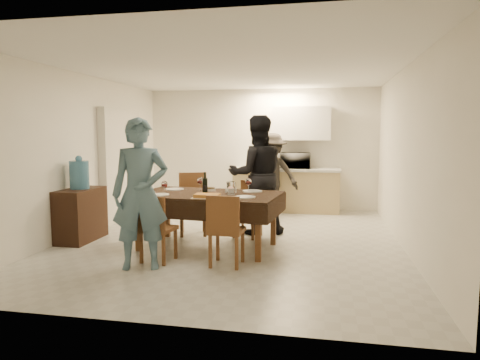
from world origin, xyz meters
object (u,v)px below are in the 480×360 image
(water_jug, at_px, (79,175))
(console, at_px, (81,215))
(person_near, at_px, (140,194))
(dining_table, at_px, (208,196))
(microwave, at_px, (295,161))
(savoury_tart, at_px, (207,196))
(wine_bottle, at_px, (205,182))
(person_kitchen, at_px, (271,174))
(water_pitcher, at_px, (231,188))
(person_far, at_px, (257,175))

(water_jug, bearing_deg, console, -90.00)
(person_near, bearing_deg, dining_table, 44.34)
(microwave, height_order, person_near, person_near)
(savoury_tart, xyz_separation_m, person_near, (-0.65, -0.67, 0.10))
(console, distance_m, wine_bottle, 2.05)
(dining_table, relative_size, savoury_tart, 5.54)
(savoury_tart, relative_size, person_kitchen, 0.23)
(water_pitcher, bearing_deg, console, 177.66)
(console, bearing_deg, dining_table, -1.34)
(water_pitcher, height_order, microwave, microwave)
(person_near, bearing_deg, water_pitcher, 30.00)
(water_jug, relative_size, water_pitcher, 2.36)
(water_jug, bearing_deg, water_pitcher, -2.34)
(dining_table, height_order, savoury_tart, savoury_tart)
(water_jug, relative_size, person_far, 0.22)
(wine_bottle, xyz_separation_m, microwave, (1.09, 3.13, 0.14))
(console, height_order, microwave, microwave)
(savoury_tart, xyz_separation_m, person_kitchen, (0.49, 3.11, 0.01))
(water_jug, distance_m, person_kitchen, 3.75)
(water_pitcher, distance_m, person_kitchen, 2.79)
(wine_bottle, distance_m, person_far, 1.17)
(console, height_order, water_jug, water_jug)
(wine_bottle, distance_m, savoury_tart, 0.47)
(dining_table, distance_m, person_near, 1.20)
(savoury_tart, height_order, person_far, person_far)
(console, xyz_separation_m, person_far, (2.57, 1.00, 0.57))
(console, distance_m, microwave, 4.43)
(dining_table, height_order, microwave, microwave)
(microwave, bearing_deg, console, 45.60)
(water_pitcher, bearing_deg, person_kitchen, 85.02)
(wine_bottle, height_order, microwave, microwave)
(water_pitcher, relative_size, savoury_tart, 0.47)
(savoury_tart, bearing_deg, water_jug, 168.63)
(wine_bottle, bearing_deg, microwave, 70.77)
(microwave, relative_size, person_kitchen, 0.36)
(microwave, bearing_deg, person_kitchen, 45.06)
(person_far, bearing_deg, water_jug, 1.89)
(dining_table, height_order, person_near, person_near)
(console, bearing_deg, water_jug, 90.00)
(person_kitchen, bearing_deg, microwave, 45.06)
(microwave, distance_m, person_kitchen, 0.68)
(water_pitcher, xyz_separation_m, person_far, (0.20, 1.10, 0.09))
(wine_bottle, distance_m, person_near, 1.21)
(dining_table, distance_m, water_pitcher, 0.38)
(person_far, bearing_deg, person_near, 42.96)
(savoury_tart, relative_size, microwave, 0.64)
(console, distance_m, savoury_tart, 2.21)
(dining_table, relative_size, microwave, 3.54)
(dining_table, xyz_separation_m, wine_bottle, (-0.05, 0.05, 0.19))
(person_near, relative_size, person_far, 0.95)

